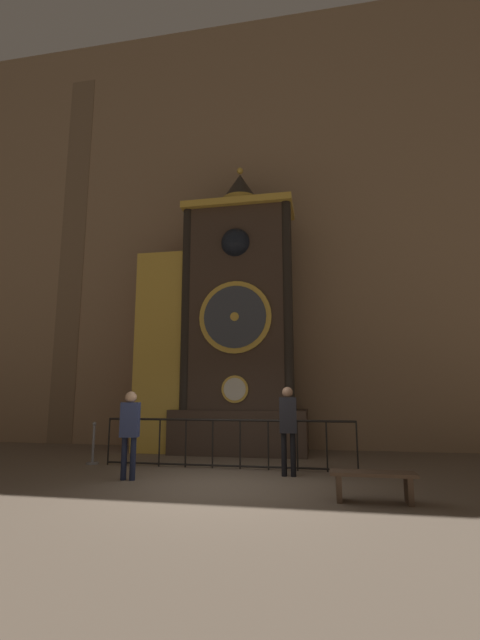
# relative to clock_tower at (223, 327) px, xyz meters

# --- Properties ---
(ground_plane) EXTENTS (28.00, 28.00, 0.00)m
(ground_plane) POSITION_rel_clock_tower_xyz_m (0.90, -4.24, -3.49)
(ground_plane) COLOR brown
(cathedral_back_wall) EXTENTS (24.00, 0.32, 14.64)m
(cathedral_back_wall) POSITION_rel_clock_tower_xyz_m (0.82, 1.28, 3.82)
(cathedral_back_wall) COLOR #997A5B
(cathedral_back_wall) RESTS_ON ground_plane
(clock_tower) EXTENTS (4.80, 1.84, 8.41)m
(clock_tower) POSITION_rel_clock_tower_xyz_m (0.00, 0.00, 0.00)
(clock_tower) COLOR #423328
(clock_tower) RESTS_ON ground_plane
(railing_fence) EXTENTS (5.59, 0.05, 1.05)m
(railing_fence) POSITION_rel_clock_tower_xyz_m (0.64, -2.41, -2.90)
(railing_fence) COLOR black
(railing_fence) RESTS_ON ground_plane
(visitor_near) EXTENTS (0.37, 0.27, 1.65)m
(visitor_near) POSITION_rel_clock_tower_xyz_m (-0.92, -3.97, -2.49)
(visitor_near) COLOR #1B213A
(visitor_near) RESTS_ON ground_plane
(visitor_far) EXTENTS (0.36, 0.25, 1.74)m
(visitor_far) POSITION_rel_clock_tower_xyz_m (2.04, -3.04, -2.44)
(visitor_far) COLOR black
(visitor_far) RESTS_ON ground_plane
(stanchion_post) EXTENTS (0.28, 0.28, 0.95)m
(stanchion_post) POSITION_rel_clock_tower_xyz_m (-2.54, -2.38, -3.19)
(stanchion_post) COLOR gray
(stanchion_post) RESTS_ON ground_plane
(visitor_bench) EXTENTS (1.27, 0.40, 0.44)m
(visitor_bench) POSITION_rel_clock_tower_xyz_m (3.44, -4.83, -3.18)
(visitor_bench) COLOR brown
(visitor_bench) RESTS_ON ground_plane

